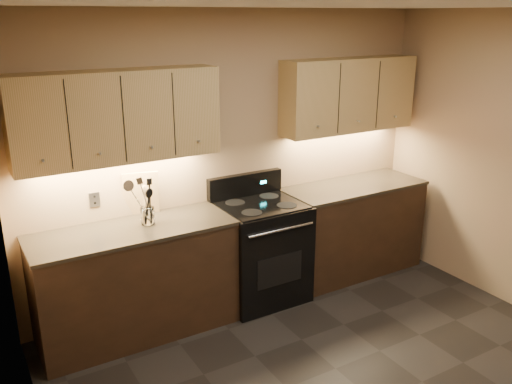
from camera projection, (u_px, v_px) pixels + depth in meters
ceiling at (410, 4)px, 2.91m from camera, size 4.00×4.00×0.00m
wall_back at (235, 157)px, 4.95m from camera, size 4.00×0.04×2.60m
wall_left at (51, 316)px, 2.35m from camera, size 0.04×4.00×2.60m
counter_left at (136, 281)px, 4.43m from camera, size 1.62×0.62×0.93m
counter_right at (351, 228)px, 5.54m from camera, size 1.46×0.62×0.93m
stove at (260, 250)px, 4.99m from camera, size 0.76×0.68×1.14m
upper_cab_left at (117, 117)px, 4.14m from camera, size 1.60×0.30×0.70m
upper_cab_right at (349, 95)px, 5.24m from camera, size 1.44×0.30×0.70m
outlet_plate at (95, 200)px, 4.37m from camera, size 0.08×0.01×0.12m
utensil_crock at (148, 216)px, 4.37m from camera, size 0.12×0.12×0.14m
cutting_board at (141, 193)px, 4.54m from camera, size 0.30×0.13×0.37m
wooden_spoon at (144, 205)px, 4.32m from camera, size 0.11×0.13×0.30m
black_spoon at (145, 204)px, 4.34m from camera, size 0.08×0.13×0.30m
black_turner at (149, 201)px, 4.31m from camera, size 0.12×0.13×0.38m
steel_spatula at (150, 198)px, 4.35m from camera, size 0.18×0.13×0.40m
steel_skimmer at (149, 200)px, 4.33m from camera, size 0.24×0.14×0.39m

